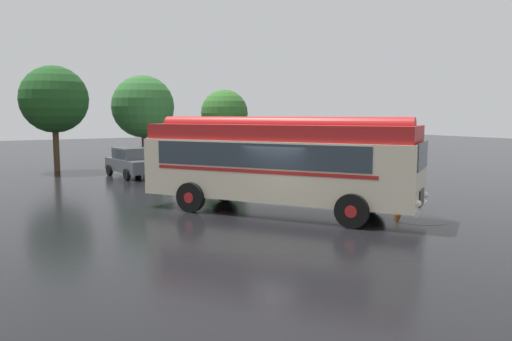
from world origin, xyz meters
TOP-DOWN VIEW (x-y plane):
  - ground_plane at (0.00, 0.00)m, footprint 120.00×120.00m
  - vintage_bus at (0.29, 0.73)m, footprint 7.57×9.78m
  - car_near_left at (-0.99, 13.80)m, footprint 2.25×4.34m
  - car_mid_left at (1.86, 13.57)m, footprint 2.30×4.36m
  - car_mid_right at (4.85, 14.50)m, footprint 2.35×4.38m
  - tree_left_of_centre at (-4.31, 18.65)m, footprint 4.11×4.11m
  - tree_centre at (1.67, 19.46)m, footprint 4.29×4.29m
  - tree_right_of_centre at (7.61, 18.74)m, footprint 3.47×3.47m
  - traffic_cone at (4.14, -1.46)m, footprint 0.36×0.36m
  - puddle_patch at (3.76, -2.88)m, footprint 1.82×1.82m

SIDE VIEW (x-z plane):
  - ground_plane at x=0.00m, z-range 0.00..0.00m
  - puddle_patch at x=3.76m, z-range 0.00..0.01m
  - traffic_cone at x=4.14m, z-range 0.00..0.55m
  - car_near_left at x=-0.99m, z-range 0.02..1.68m
  - car_mid_left at x=1.86m, z-range 0.02..1.68m
  - car_mid_right at x=4.85m, z-range 0.02..1.68m
  - vintage_bus at x=0.29m, z-range 0.15..3.64m
  - tree_right_of_centre at x=7.61m, z-range 0.96..6.34m
  - tree_centre at x=1.67m, z-range 0.95..7.18m
  - tree_left_of_centre at x=-4.31m, z-range 1.21..7.74m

